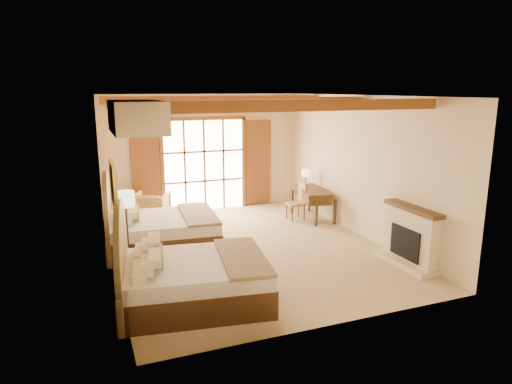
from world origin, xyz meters
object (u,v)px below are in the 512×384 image
bed_near (184,277)px  nightstand (135,270)px  desk (313,202)px  bed_far (154,229)px  armchair (152,207)px

bed_near → nightstand: bed_near is taller
desk → bed_near: bearing=-126.6°
bed_near → nightstand: (-0.63, 0.96, -0.15)m
bed_far → nightstand: 1.87m
bed_near → desk: 5.58m
bed_far → desk: size_ratio=1.54×
bed_far → armchair: size_ratio=2.87×
bed_far → desk: bed_far is taller
armchair → bed_near: bearing=112.5°
bed_near → nightstand: bearing=131.9°
bed_near → bed_far: (-0.02, 2.72, -0.00)m
bed_far → armchair: 2.12m
bed_near → armchair: bed_near is taller
nightstand → armchair: size_ratio=0.72×
nightstand → armchair: armchair is taller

